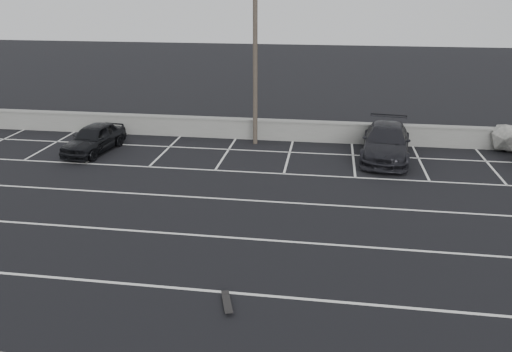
% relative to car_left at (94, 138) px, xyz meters
% --- Properties ---
extents(ground, '(120.00, 120.00, 0.00)m').
position_rel_car_left_xyz_m(ground, '(8.31, -10.72, -0.67)').
color(ground, black).
rests_on(ground, ground).
extents(seawall, '(50.00, 0.45, 1.06)m').
position_rel_car_left_xyz_m(seawall, '(8.31, 3.28, -0.12)').
color(seawall, gray).
rests_on(seawall, ground).
extents(stall_lines, '(36.00, 20.05, 0.01)m').
position_rel_car_left_xyz_m(stall_lines, '(8.23, -6.31, -0.67)').
color(stall_lines, silver).
rests_on(stall_lines, ground).
extents(car_left, '(2.05, 4.09, 1.34)m').
position_rel_car_left_xyz_m(car_left, '(0.00, 0.00, 0.00)').
color(car_left, black).
rests_on(car_left, ground).
extents(car_right, '(2.73, 5.42, 1.51)m').
position_rel_car_left_xyz_m(car_right, '(13.76, 1.17, 0.09)').
color(car_right, black).
rests_on(car_right, ground).
extents(utility_pole, '(1.13, 0.23, 8.48)m').
position_rel_car_left_xyz_m(utility_pole, '(7.45, 2.48, 3.62)').
color(utility_pole, '#4C4238').
rests_on(utility_pole, ground).
extents(trash_bin, '(0.75, 0.75, 0.86)m').
position_rel_car_left_xyz_m(trash_bin, '(13.34, 2.09, -0.23)').
color(trash_bin, '#29292C').
rests_on(trash_bin, ground).
extents(skateboard, '(0.43, 0.80, 0.09)m').
position_rel_car_left_xyz_m(skateboard, '(8.80, -11.28, -0.60)').
color(skateboard, black).
rests_on(skateboard, ground).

